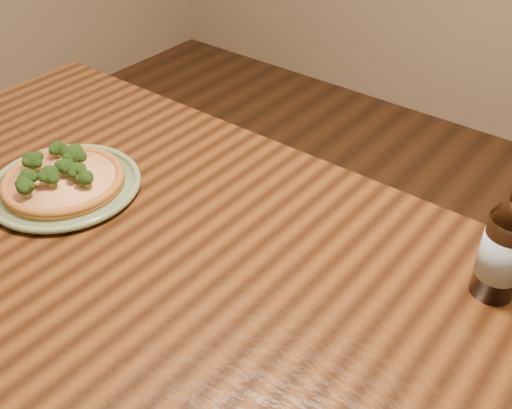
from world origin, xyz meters
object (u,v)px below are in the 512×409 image
Objects in this scene: plate at (65,186)px; pizza at (63,179)px; beer_bottle at (505,247)px; table at (165,303)px.

pizza reaches higher than plate.
plate is at bearing 31.43° from pizza.
beer_bottle is (0.77, 0.25, 0.08)m from plate.
plate is 0.02m from pizza.
beer_bottle is (0.47, 0.29, 0.19)m from table.
pizza is 0.82m from beer_bottle.
pizza is at bearing -151.39° from beer_bottle.
plate reaches higher than table.
pizza reaches higher than table.
plate is 1.17× the size of beer_bottle.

